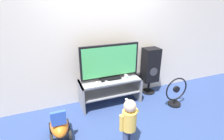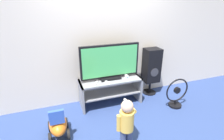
{
  "view_description": "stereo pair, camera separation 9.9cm",
  "coord_description": "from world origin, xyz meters",
  "px_view_note": "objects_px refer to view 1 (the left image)",
  "views": [
    {
      "loc": [
        -1.09,
        -2.66,
        1.98
      ],
      "look_at": [
        0.0,
        0.13,
        0.76
      ],
      "focal_mm": 28.0,
      "sensor_mm": 36.0,
      "label": 1
    },
    {
      "loc": [
        -0.99,
        -2.7,
        1.98
      ],
      "look_at": [
        0.0,
        0.13,
        0.76
      ],
      "focal_mm": 28.0,
      "sensor_mm": 36.0,
      "label": 2
    }
  ],
  "objects_px": {
    "game_console": "(125,76)",
    "floor_fan": "(176,93)",
    "television": "(110,63)",
    "child": "(129,120)",
    "ride_on_toy": "(59,125)",
    "remote_primary": "(96,83)",
    "speaker_tower": "(150,66)",
    "remote_secondary": "(108,82)"
  },
  "relations": [
    {
      "from": "television",
      "to": "game_console",
      "type": "height_order",
      "value": "television"
    },
    {
      "from": "floor_fan",
      "to": "ride_on_toy",
      "type": "distance_m",
      "value": 2.24
    },
    {
      "from": "remote_secondary",
      "to": "floor_fan",
      "type": "xyz_separation_m",
      "value": [
        1.27,
        -0.4,
        -0.28
      ]
    },
    {
      "from": "game_console",
      "to": "remote_secondary",
      "type": "distance_m",
      "value": 0.44
    },
    {
      "from": "television",
      "to": "child",
      "type": "xyz_separation_m",
      "value": [
        -0.17,
        -1.17,
        -0.42
      ]
    },
    {
      "from": "remote_primary",
      "to": "floor_fan",
      "type": "relative_size",
      "value": 0.21
    },
    {
      "from": "television",
      "to": "remote_secondary",
      "type": "distance_m",
      "value": 0.37
    },
    {
      "from": "child",
      "to": "speaker_tower",
      "type": "bearing_deg",
      "value": 48.08
    },
    {
      "from": "television",
      "to": "ride_on_toy",
      "type": "height_order",
      "value": "television"
    },
    {
      "from": "child",
      "to": "floor_fan",
      "type": "xyz_separation_m",
      "value": [
        1.34,
        0.62,
        -0.19
      ]
    },
    {
      "from": "remote_primary",
      "to": "remote_secondary",
      "type": "bearing_deg",
      "value": -10.94
    },
    {
      "from": "remote_primary",
      "to": "ride_on_toy",
      "type": "relative_size",
      "value": 0.24
    },
    {
      "from": "speaker_tower",
      "to": "child",
      "type": "bearing_deg",
      "value": -131.92
    },
    {
      "from": "floor_fan",
      "to": "game_console",
      "type": "bearing_deg",
      "value": 148.35
    },
    {
      "from": "child",
      "to": "ride_on_toy",
      "type": "bearing_deg",
      "value": 147.99
    },
    {
      "from": "floor_fan",
      "to": "child",
      "type": "bearing_deg",
      "value": -155.1
    },
    {
      "from": "floor_fan",
      "to": "remote_primary",
      "type": "bearing_deg",
      "value": 163.46
    },
    {
      "from": "game_console",
      "to": "floor_fan",
      "type": "bearing_deg",
      "value": -31.65
    },
    {
      "from": "television",
      "to": "child",
      "type": "bearing_deg",
      "value": -98.06
    },
    {
      "from": "speaker_tower",
      "to": "ride_on_toy",
      "type": "height_order",
      "value": "speaker_tower"
    },
    {
      "from": "child",
      "to": "speaker_tower",
      "type": "relative_size",
      "value": 0.75
    },
    {
      "from": "television",
      "to": "child",
      "type": "distance_m",
      "value": 1.26
    },
    {
      "from": "game_console",
      "to": "floor_fan",
      "type": "distance_m",
      "value": 1.05
    },
    {
      "from": "remote_primary",
      "to": "speaker_tower",
      "type": "bearing_deg",
      "value": 8.92
    },
    {
      "from": "remote_secondary",
      "to": "remote_primary",
      "type": "bearing_deg",
      "value": 169.06
    },
    {
      "from": "speaker_tower",
      "to": "ride_on_toy",
      "type": "distance_m",
      "value": 2.19
    },
    {
      "from": "remote_primary",
      "to": "ride_on_toy",
      "type": "distance_m",
      "value": 0.97
    },
    {
      "from": "remote_secondary",
      "to": "game_console",
      "type": "bearing_deg",
      "value": 16.94
    },
    {
      "from": "speaker_tower",
      "to": "floor_fan",
      "type": "xyz_separation_m",
      "value": [
        0.21,
        -0.64,
        -0.38
      ]
    },
    {
      "from": "television",
      "to": "game_console",
      "type": "distance_m",
      "value": 0.45
    },
    {
      "from": "floor_fan",
      "to": "television",
      "type": "bearing_deg",
      "value": 154.87
    },
    {
      "from": "remote_primary",
      "to": "floor_fan",
      "type": "distance_m",
      "value": 1.58
    },
    {
      "from": "remote_secondary",
      "to": "speaker_tower",
      "type": "height_order",
      "value": "speaker_tower"
    },
    {
      "from": "child",
      "to": "speaker_tower",
      "type": "height_order",
      "value": "speaker_tower"
    },
    {
      "from": "remote_secondary",
      "to": "television",
      "type": "bearing_deg",
      "value": 57.16
    },
    {
      "from": "child",
      "to": "remote_secondary",
      "type": "bearing_deg",
      "value": 86.15
    },
    {
      "from": "television",
      "to": "remote_primary",
      "type": "xyz_separation_m",
      "value": [
        -0.31,
        -0.11,
        -0.33
      ]
    },
    {
      "from": "remote_primary",
      "to": "remote_secondary",
      "type": "height_order",
      "value": "same"
    },
    {
      "from": "child",
      "to": "ride_on_toy",
      "type": "xyz_separation_m",
      "value": [
        -0.89,
        0.56,
        -0.25
      ]
    },
    {
      "from": "television",
      "to": "remote_primary",
      "type": "distance_m",
      "value": 0.46
    },
    {
      "from": "speaker_tower",
      "to": "television",
      "type": "bearing_deg",
      "value": -174.6
    },
    {
      "from": "remote_primary",
      "to": "child",
      "type": "xyz_separation_m",
      "value": [
        0.15,
        -1.07,
        -0.09
      ]
    }
  ]
}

